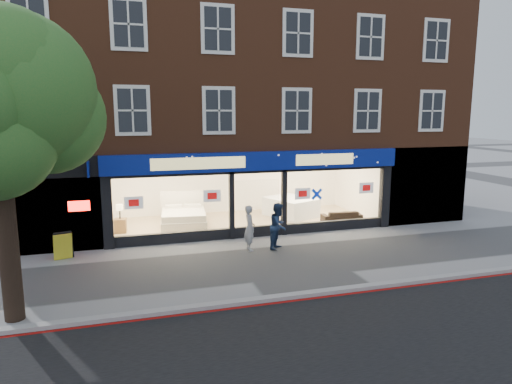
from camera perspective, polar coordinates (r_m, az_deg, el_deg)
name	(u,v)px	position (r m, az deg, el deg)	size (l,w,h in m)	color
ground	(286,260)	(14.97, 3.72, -8.53)	(120.00, 120.00, 0.00)	gray
kerb_line	(327,297)	(12.30, 8.87, -12.81)	(60.00, 0.10, 0.01)	#8C0A07
kerb_stone	(324,292)	(12.44, 8.47, -12.25)	(60.00, 0.25, 0.12)	gray
showroom_floor	(243,222)	(19.77, -1.58, -3.80)	(11.00, 4.50, 0.10)	tan
building	(232,68)	(20.93, -2.96, 15.21)	(19.00, 8.26, 10.30)	brown
display_bed	(184,217)	(19.17, -9.05, -3.11)	(2.09, 2.44, 1.27)	silver
bedside_table	(120,226)	(18.62, -16.59, -4.05)	(0.45, 0.45, 0.55)	brown
mattress_stack	(291,207)	(20.69, 4.37, -1.88)	(2.36, 2.59, 0.83)	white
sofa	(341,216)	(19.89, 10.62, -3.00)	(1.70, 0.66, 0.50)	black
a_board	(63,246)	(16.21, -22.95, -6.23)	(0.58, 0.37, 0.89)	gold
pedestrian_grey	(250,228)	(15.83, -0.81, -4.50)	(0.58, 0.38, 1.59)	#96989D
pedestrian_blue	(278,226)	(16.01, 2.83, -4.25)	(0.79, 0.62, 1.64)	#192A48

